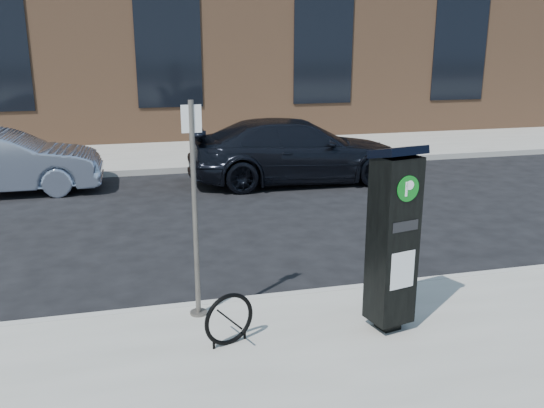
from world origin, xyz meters
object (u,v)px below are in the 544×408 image
object	(u,v)px
parking_kiosk	(393,237)
car_silver	(0,162)
car_dark	(297,151)
sign_pole	(195,213)
bike_rack	(229,319)

from	to	relation	value
parking_kiosk	car_silver	xyz separation A→B (m)	(-5.41, 8.07, -0.51)
car_silver	car_dark	size ratio (longest dim) A/B	0.83
parking_kiosk	car_silver	world-z (taller)	parking_kiosk
car_silver	car_dark	bearing A→B (deg)	-93.92
parking_kiosk	sign_pole	xyz separation A→B (m)	(-2.00, 0.85, 0.17)
car_silver	car_dark	distance (m)	6.60
parking_kiosk	bike_rack	xyz separation A→B (m)	(-1.77, 0.08, -0.78)
sign_pole	car_dark	xyz separation A→B (m)	(3.18, 6.71, -0.64)
sign_pole	car_silver	size ratio (longest dim) A/B	0.58
car_dark	parking_kiosk	bearing A→B (deg)	172.87
car_silver	car_dark	xyz separation A→B (m)	(6.58, -0.51, 0.05)
car_silver	bike_rack	bearing A→B (deg)	-155.04
bike_rack	car_silver	xyz separation A→B (m)	(-3.64, 7.99, 0.27)
parking_kiosk	sign_pole	size ratio (longest dim) A/B	0.84
car_dark	sign_pole	bearing A→B (deg)	156.38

